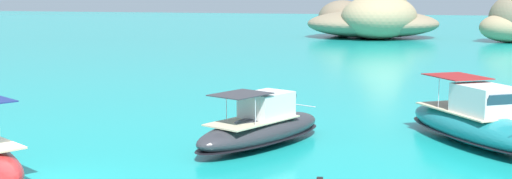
# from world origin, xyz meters

# --- Properties ---
(islet_large) EXTENTS (23.59, 21.98, 9.52)m
(islet_large) POSITION_xyz_m (-0.08, 78.16, 2.90)
(islet_large) COLOR #84755B
(islet_large) RESTS_ON ground
(motorboat_charcoal) EXTENTS (4.86, 7.88, 2.37)m
(motorboat_charcoal) POSITION_xyz_m (5.28, 7.89, 0.76)
(motorboat_charcoal) COLOR #2D2D33
(motorboat_charcoal) RESTS_ON ground
(motorboat_teal) EXTENTS (7.34, 8.64, 2.75)m
(motorboat_teal) POSITION_xyz_m (13.92, 10.98, 0.88)
(motorboat_teal) COLOR #19727A
(motorboat_teal) RESTS_ON ground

